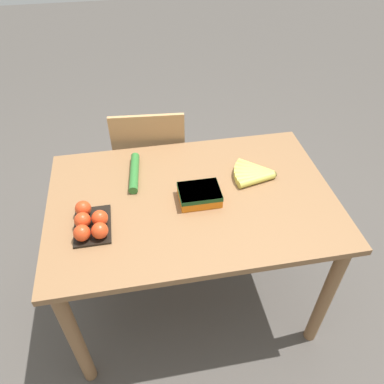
# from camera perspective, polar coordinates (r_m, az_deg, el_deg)

# --- Properties ---
(ground_plane) EXTENTS (12.00, 12.00, 0.00)m
(ground_plane) POSITION_cam_1_polar(r_m,az_deg,el_deg) (2.26, 0.00, -15.32)
(ground_plane) COLOR #4C4742
(dining_table) EXTENTS (1.26, 0.83, 0.78)m
(dining_table) POSITION_cam_1_polar(r_m,az_deg,el_deg) (1.73, 0.00, -3.51)
(dining_table) COLOR olive
(dining_table) RESTS_ON ground_plane
(chair) EXTENTS (0.45, 0.43, 0.93)m
(chair) POSITION_cam_1_polar(r_m,az_deg,el_deg) (2.28, -6.14, 3.31)
(chair) COLOR tan
(chair) RESTS_ON ground_plane
(banana_bunch) EXTENTS (0.20, 0.20, 0.04)m
(banana_bunch) POSITION_cam_1_polar(r_m,az_deg,el_deg) (1.77, 9.58, 2.77)
(banana_bunch) COLOR brown
(banana_bunch) RESTS_ON dining_table
(tomato_pack) EXTENTS (0.15, 0.21, 0.08)m
(tomato_pack) POSITION_cam_1_polar(r_m,az_deg,el_deg) (1.55, -15.28, -4.52)
(tomato_pack) COLOR black
(tomato_pack) RESTS_ON dining_table
(carrot_bag) EXTENTS (0.18, 0.14, 0.06)m
(carrot_bag) POSITION_cam_1_polar(r_m,az_deg,el_deg) (1.62, 1.15, -0.31)
(carrot_bag) COLOR orange
(carrot_bag) RESTS_ON dining_table
(cucumber_near) EXTENTS (0.07, 0.26, 0.04)m
(cucumber_near) POSITION_cam_1_polar(r_m,az_deg,el_deg) (1.77, -8.79, 2.95)
(cucumber_near) COLOR #2D702D
(cucumber_near) RESTS_ON dining_table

